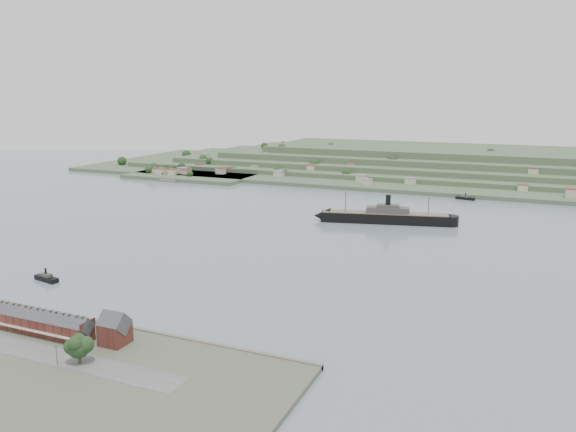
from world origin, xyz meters
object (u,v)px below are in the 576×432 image
at_px(steamship, 381,217).
at_px(tugboat, 46,278).
at_px(fig_tree, 79,346).
at_px(gabled_building, 115,329).
at_px(terrace_row, 37,321).

distance_m(steamship, tugboat, 248.03).
bearing_deg(tugboat, fig_tree, -38.07).
bearing_deg(tugboat, gabled_building, -29.56).
height_order(terrace_row, tugboat, terrace_row).
relative_size(terrace_row, gabled_building, 3.95).
relative_size(gabled_building, tugboat, 0.84).
relative_size(tugboat, fig_tree, 1.44).
distance_m(gabled_building, tugboat, 103.58).
relative_size(gabled_building, steamship, 0.13).
bearing_deg(tugboat, terrace_row, -46.39).
xyz_separation_m(gabled_building, steamship, (43.27, 260.21, -3.20)).
bearing_deg(tugboat, steamship, 57.52).
bearing_deg(gabled_building, fig_tree, -92.23).
bearing_deg(terrace_row, steamship, 73.00).
xyz_separation_m(steamship, tugboat, (-133.19, -209.21, -3.21)).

